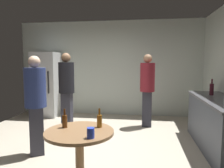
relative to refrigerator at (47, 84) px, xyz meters
name	(u,v)px	position (x,y,z in m)	size (l,w,h in m)	color
ground_plane	(86,152)	(1.74, -2.20, -0.95)	(5.20, 5.20, 0.10)	#B2A893
wall_back	(109,68)	(1.74, 0.43, 0.45)	(5.32, 0.06, 2.70)	beige
refrigerator	(47,84)	(0.00, 0.00, 0.00)	(0.70, 0.68, 1.80)	silver
kitchen_counter	(219,125)	(4.02, -1.89, -0.45)	(0.64, 2.07, 0.90)	#4C515B
wine_bottle_on_counter	(212,89)	(4.01, -1.46, 0.12)	(0.08, 0.08, 0.31)	#3F141E
foreground_table	(79,140)	(2.00, -3.38, -0.27)	(0.80, 0.80, 0.73)	olive
beer_bottle_amber	(99,120)	(2.20, -3.22, -0.08)	(0.06, 0.06, 0.23)	#8C5919
beer_bottle_brown	(65,121)	(1.79, -3.29, -0.08)	(0.06, 0.06, 0.23)	#593314
plastic_cup_blue	(91,133)	(2.19, -3.59, -0.11)	(0.08, 0.08, 0.11)	blue
person_in_maroon_shirt	(147,85)	(2.82, -0.66, 0.10)	(0.35, 0.35, 1.71)	#2D2D38
person_in_navy_shirt	(35,98)	(1.00, -2.51, 0.05)	(0.46, 0.46, 1.62)	#2D2D38
person_in_black_shirt	(67,86)	(1.05, -1.23, 0.11)	(0.36, 0.36, 1.73)	#2D2D38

